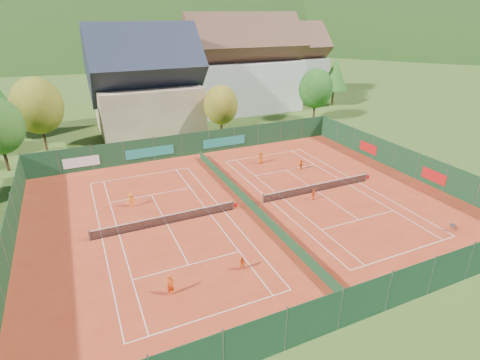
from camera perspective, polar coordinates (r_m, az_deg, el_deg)
name	(u,v)px	position (r m, az deg, el deg)	size (l,w,h in m)	color
ground	(249,207)	(36.20, 1.31, -4.10)	(600.00, 600.00, 0.00)	#324F18
clay_pad	(249,207)	(36.19, 1.31, -4.07)	(40.00, 32.00, 0.01)	#AA3219
court_markings_left	(167,224)	(33.92, -11.05, -6.63)	(11.03, 23.83, 0.00)	white
court_markings_right	(317,191)	(39.95, 11.72, -1.73)	(11.03, 23.83, 0.00)	white
tennis_net_left	(168,219)	(33.70, -10.86, -5.86)	(13.30, 0.10, 1.02)	#59595B
tennis_net_right	(319,187)	(39.83, 11.96, -1.04)	(13.30, 0.10, 1.02)	#59595B
court_divider	(249,202)	(35.96, 1.32, -3.37)	(0.03, 28.80, 1.00)	#153A1E
fence_north	(192,144)	(49.21, -7.27, 5.44)	(40.00, 0.10, 3.00)	#153B20
fence_south	(365,301)	(24.48, 18.53, -17.06)	(40.00, 0.04, 3.00)	#13351E
fence_west	(8,241)	(33.23, -31.89, -7.95)	(0.04, 32.00, 3.00)	#153B1C
fence_east	(405,161)	(47.12, 23.82, 2.67)	(0.09, 32.00, 3.00)	#13351B
chalet	(147,87)	(60.60, -14.05, 13.53)	(16.20, 12.00, 16.00)	beige
hotel_block_a	(243,70)	(71.92, 0.43, 16.42)	(21.60, 11.00, 17.25)	silver
hotel_block_b	(286,65)	(85.56, 6.99, 16.99)	(17.28, 10.00, 15.50)	silver
tree_west_mid	(37,106)	(55.93, -28.52, 9.91)	(6.44, 6.44, 9.78)	#442F18
tree_center	(221,105)	(55.85, -2.93, 11.33)	(5.01, 5.01, 7.60)	#442C18
tree_east_front	(316,89)	(65.95, 11.48, 13.49)	(5.72, 5.72, 8.69)	#472C19
tree_east_mid	(335,74)	(78.10, 14.27, 15.36)	(5.04, 5.04, 9.00)	#432E17
tree_east_back	(279,68)	(80.11, 5.96, 16.64)	(7.15, 7.15, 10.86)	#422A17
mountain_backdrop	(139,102)	(271.57, -15.17, 11.34)	(820.00, 530.00, 242.00)	black
ball_hopper	(453,226)	(36.79, 29.70, -6.09)	(0.34, 0.34, 0.80)	slate
loose_ball_0	(208,265)	(28.56, -4.95, -12.72)	(0.07, 0.07, 0.07)	#CCD833
loose_ball_1	(362,269)	(29.39, 18.07, -12.81)	(0.07, 0.07, 0.07)	#CCD833
player_left_near	(171,285)	(25.87, -10.54, -15.50)	(0.58, 0.38, 1.59)	#DB4A13
player_left_mid	(243,264)	(27.62, 0.42, -12.64)	(0.57, 0.45, 1.18)	#D34812
player_left_far	(131,200)	(37.33, -16.27, -2.95)	(0.92, 0.53, 1.43)	orange
player_right_near	(314,194)	(37.86, 11.16, -2.14)	(0.74, 0.31, 1.27)	#E34914
player_right_far_a	(261,158)	(46.27, 3.18, 3.43)	(0.73, 0.48, 1.50)	#CB5212
player_right_far_b	(301,164)	(44.99, 9.29, 2.36)	(1.19, 0.38, 1.29)	orange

